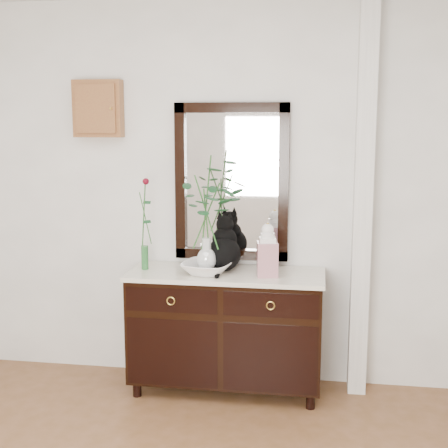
% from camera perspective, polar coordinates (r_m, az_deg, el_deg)
% --- Properties ---
extents(wall_back, '(3.60, 0.04, 2.70)m').
position_cam_1_polar(wall_back, '(4.41, -0.57, 2.71)').
color(wall_back, white).
rests_on(wall_back, ground).
extents(pilaster, '(0.12, 0.20, 2.70)m').
position_cam_1_polar(pilaster, '(4.28, 12.58, 2.26)').
color(pilaster, white).
rests_on(pilaster, ground).
extents(sideboard, '(1.33, 0.52, 0.82)m').
position_cam_1_polar(sideboard, '(4.35, 0.21, -9.24)').
color(sideboard, black).
rests_on(sideboard, ground).
extents(wall_mirror, '(0.80, 0.06, 1.10)m').
position_cam_1_polar(wall_mirror, '(4.37, 0.70, 3.83)').
color(wall_mirror, black).
rests_on(wall_mirror, wall_back).
extents(key_cabinet, '(0.35, 0.10, 0.40)m').
position_cam_1_polar(key_cabinet, '(4.56, -11.43, 10.30)').
color(key_cabinet, brown).
rests_on(key_cabinet, wall_back).
extents(cat, '(0.28, 0.34, 0.38)m').
position_cam_1_polar(cat, '(4.27, -0.02, -1.75)').
color(cat, black).
rests_on(cat, sideboard).
extents(lotus_bowl, '(0.38, 0.38, 0.08)m').
position_cam_1_polar(lotus_bowl, '(4.20, -1.60, -4.04)').
color(lotus_bowl, white).
rests_on(lotus_bowl, sideboard).
extents(vase_branches, '(0.42, 0.42, 0.79)m').
position_cam_1_polar(vase_branches, '(4.12, -1.62, 1.01)').
color(vase_branches, silver).
rests_on(vase_branches, lotus_bowl).
extents(bud_vase_rose, '(0.10, 0.10, 0.64)m').
position_cam_1_polar(bud_vase_rose, '(4.30, -7.32, 0.05)').
color(bud_vase_rose, '#2C6C33').
rests_on(bud_vase_rose, sideboard).
extents(ginger_jar, '(0.16, 0.16, 0.36)m').
position_cam_1_polar(ginger_jar, '(4.12, 3.99, -2.31)').
color(ginger_jar, silver).
rests_on(ginger_jar, sideboard).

